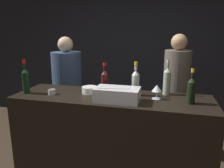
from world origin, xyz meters
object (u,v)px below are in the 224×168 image
object	(u,v)px
person_in_hoodie	(176,90)
wine_glass	(157,89)
candle_votive	(52,92)
rose_wine_bottle	(136,82)
bowl_white	(90,90)
red_wine_bottle_burgundy	(26,80)
white_wine_bottle	(167,80)
champagne_bottle	(191,89)
red_wine_bottle_tall	(105,81)
ice_bin_with_bottles	(117,94)
person_blond_tee	(68,89)

from	to	relation	value
person_in_hoodie	wine_glass	bearing A→B (deg)	-93.85
candle_votive	rose_wine_bottle	world-z (taller)	rose_wine_bottle
bowl_white	wine_glass	size ratio (longest dim) A/B	1.18
red_wine_bottle_burgundy	candle_votive	bearing A→B (deg)	4.90
white_wine_bottle	champagne_bottle	world-z (taller)	white_wine_bottle
bowl_white	red_wine_bottle_tall	world-z (taller)	red_wine_bottle_tall
ice_bin_with_bottles	red_wine_bottle_burgundy	xyz separation A→B (m)	(-0.99, 0.03, 0.08)
ice_bin_with_bottles	red_wine_bottle_burgundy	size ratio (longest dim) A/B	1.15
bowl_white	person_in_hoodie	distance (m)	1.29
wine_glass	red_wine_bottle_burgundy	distance (m)	1.34
ice_bin_with_bottles	person_blond_tee	bearing A→B (deg)	136.59
champagne_bottle	person_in_hoodie	distance (m)	1.04
wine_glass	person_blond_tee	world-z (taller)	person_blond_tee
red_wine_bottle_burgundy	bowl_white	bearing A→B (deg)	14.49
wine_glass	white_wine_bottle	xyz separation A→B (m)	(0.09, 0.18, 0.05)
white_wine_bottle	person_blond_tee	bearing A→B (deg)	158.25
candle_votive	ice_bin_with_bottles	bearing A→B (deg)	-3.99
candle_votive	white_wine_bottle	size ratio (longest dim) A/B	0.20
candle_votive	person_blond_tee	size ratio (longest dim) A/B	0.04
wine_glass	candle_votive	size ratio (longest dim) A/B	1.90
candle_votive	champagne_bottle	size ratio (longest dim) A/B	0.23
ice_bin_with_bottles	red_wine_bottle_burgundy	world-z (taller)	red_wine_bottle_burgundy
candle_votive	white_wine_bottle	world-z (taller)	white_wine_bottle
white_wine_bottle	champagne_bottle	bearing A→B (deg)	-49.03
red_wine_bottle_tall	red_wine_bottle_burgundy	world-z (taller)	red_wine_bottle_burgundy
ice_bin_with_bottles	bowl_white	xyz separation A→B (m)	(-0.34, 0.19, -0.03)
wine_glass	red_wine_bottle_burgundy	size ratio (longest dim) A/B	0.39
person_blond_tee	person_in_hoodie	bearing A→B (deg)	162.19
red_wine_bottle_tall	bowl_white	bearing A→B (deg)	-170.73
bowl_white	red_wine_bottle_burgundy	xyz separation A→B (m)	(-0.64, -0.17, 0.11)
wine_glass	person_blond_tee	xyz separation A→B (m)	(-1.30, 0.74, -0.28)
red_wine_bottle_burgundy	champagne_bottle	bearing A→B (deg)	2.55
candle_votive	wine_glass	bearing A→B (deg)	6.10
champagne_bottle	person_blond_tee	world-z (taller)	person_blond_tee
champagne_bottle	red_wine_bottle_burgundy	bearing A→B (deg)	-177.45
ice_bin_with_bottles	person_in_hoodie	size ratio (longest dim) A/B	0.24
red_wine_bottle_tall	person_blond_tee	bearing A→B (deg)	138.31
champagne_bottle	red_wine_bottle_tall	size ratio (longest dim) A/B	0.98
champagne_bottle	person_blond_tee	distance (m)	1.82
ice_bin_with_bottles	bowl_white	distance (m)	0.39
wine_glass	candle_votive	world-z (taller)	wine_glass
wine_glass	person_in_hoodie	bearing A→B (deg)	77.34
red_wine_bottle_tall	white_wine_bottle	bearing A→B (deg)	11.65
ice_bin_with_bottles	white_wine_bottle	distance (m)	0.56
red_wine_bottle_burgundy	wine_glass	bearing A→B (deg)	5.85
white_wine_bottle	rose_wine_bottle	bearing A→B (deg)	-160.67
red_wine_bottle_burgundy	person_in_hoodie	world-z (taller)	person_in_hoodie
rose_wine_bottle	champagne_bottle	world-z (taller)	rose_wine_bottle
wine_glass	person_in_hoodie	xyz separation A→B (m)	(0.21, 0.94, -0.24)
champagne_bottle	red_wine_bottle_tall	world-z (taller)	red_wine_bottle_tall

